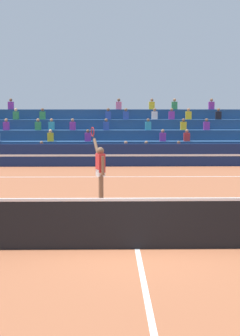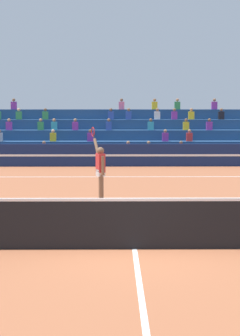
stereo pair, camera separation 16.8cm
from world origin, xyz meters
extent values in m
plane|color=#AD603D|center=(0.00, 0.00, 0.00)|extent=(120.00, 120.00, 0.00)
cube|color=white|center=(0.00, 11.90, 0.00)|extent=(11.00, 0.10, 0.01)
cube|color=white|center=(0.00, 6.43, 0.00)|extent=(8.25, 0.10, 0.01)
cube|color=white|center=(0.00, 0.00, 0.00)|extent=(0.10, 12.85, 0.01)
cube|color=black|center=(0.00, 0.00, 0.50)|extent=(11.90, 0.02, 1.00)
cube|color=white|center=(0.00, 0.00, 1.03)|extent=(11.90, 0.04, 0.06)
cube|color=navy|center=(0.00, 16.05, 0.55)|extent=(18.00, 0.24, 1.10)
cube|color=white|center=(0.00, 15.92, 0.55)|extent=(18.00, 0.02, 0.10)
cube|color=navy|center=(0.00, 17.33, 0.28)|extent=(18.69, 0.95, 0.55)
cube|color=pink|center=(0.28, 17.16, 0.77)|extent=(0.32, 0.22, 0.44)
sphere|color=#9E7051|center=(0.28, 17.16, 1.09)|extent=(0.18, 0.18, 0.18)
cube|color=black|center=(1.32, 17.16, 0.77)|extent=(0.32, 0.22, 0.44)
sphere|color=#9E7051|center=(1.32, 17.16, 1.09)|extent=(0.18, 0.18, 0.18)
cube|color=red|center=(2.97, 17.16, 0.77)|extent=(0.32, 0.22, 0.44)
sphere|color=brown|center=(2.97, 17.16, 1.09)|extent=(0.18, 0.18, 0.18)
cube|color=purple|center=(-4.00, 17.16, 0.77)|extent=(0.32, 0.22, 0.44)
sphere|color=brown|center=(-4.00, 17.16, 1.09)|extent=(0.18, 0.18, 0.18)
cube|color=navy|center=(0.00, 18.28, 0.55)|extent=(18.69, 0.95, 1.10)
cube|color=purple|center=(-1.69, 18.11, 1.32)|extent=(0.32, 0.22, 0.44)
sphere|color=brown|center=(-1.69, 18.11, 1.64)|extent=(0.18, 0.18, 0.18)
cube|color=yellow|center=(-3.64, 18.11, 1.32)|extent=(0.32, 0.22, 0.44)
sphere|color=tan|center=(-3.64, 18.11, 1.64)|extent=(0.18, 0.18, 0.18)
cube|color=purple|center=(2.25, 18.11, 1.32)|extent=(0.32, 0.22, 0.44)
sphere|color=#9E7051|center=(2.25, 18.11, 1.64)|extent=(0.18, 0.18, 0.18)
cube|color=red|center=(3.51, 18.11, 1.32)|extent=(0.32, 0.22, 0.44)
sphere|color=#9E7051|center=(3.51, 18.11, 1.64)|extent=(0.18, 0.18, 0.18)
cube|color=navy|center=(0.00, 19.23, 0.83)|extent=(18.69, 0.95, 1.65)
cube|color=yellow|center=(3.45, 19.06, 1.87)|extent=(0.32, 0.22, 0.44)
sphere|color=brown|center=(3.45, 19.06, 2.19)|extent=(0.18, 0.18, 0.18)
cube|color=#338C4C|center=(-4.40, 19.06, 1.87)|extent=(0.32, 0.22, 0.44)
sphere|color=#9E7051|center=(-4.40, 19.06, 2.19)|extent=(0.18, 0.18, 0.18)
cube|color=teal|center=(-3.68, 19.06, 1.87)|extent=(0.32, 0.22, 0.44)
sphere|color=#9E7051|center=(-3.68, 19.06, 2.19)|extent=(0.18, 0.18, 0.18)
cube|color=teal|center=(1.54, 19.06, 1.87)|extent=(0.32, 0.22, 0.44)
sphere|color=brown|center=(1.54, 19.06, 2.19)|extent=(0.18, 0.18, 0.18)
cube|color=purple|center=(-2.54, 19.06, 1.87)|extent=(0.32, 0.22, 0.44)
sphere|color=#9E7051|center=(-2.54, 19.06, 2.19)|extent=(0.18, 0.18, 0.18)
cube|color=#2D4CA5|center=(-0.73, 19.06, 1.87)|extent=(0.32, 0.22, 0.44)
sphere|color=brown|center=(-0.73, 19.06, 2.19)|extent=(0.18, 0.18, 0.18)
cube|color=purple|center=(-6.11, 19.06, 1.87)|extent=(0.32, 0.22, 0.44)
sphere|color=#9E7051|center=(-6.11, 19.06, 2.19)|extent=(0.18, 0.18, 0.18)
cube|color=purple|center=(4.71, 19.06, 1.87)|extent=(0.32, 0.22, 0.44)
sphere|color=brown|center=(4.71, 19.06, 2.19)|extent=(0.18, 0.18, 0.18)
cube|color=navy|center=(0.00, 20.18, 1.10)|extent=(18.69, 0.95, 2.20)
cube|color=black|center=(5.53, 20.01, 2.42)|extent=(0.32, 0.22, 0.44)
sphere|color=brown|center=(5.53, 20.01, 2.74)|extent=(0.18, 0.18, 0.18)
cube|color=yellow|center=(3.86, 20.01, 2.42)|extent=(0.32, 0.22, 0.44)
sphere|color=#9E7051|center=(3.86, 20.01, 2.74)|extent=(0.18, 0.18, 0.18)
cube|color=#338C4C|center=(-5.73, 20.01, 2.42)|extent=(0.32, 0.22, 0.44)
sphere|color=tan|center=(-5.73, 20.01, 2.74)|extent=(0.18, 0.18, 0.18)
cube|color=silver|center=(1.96, 20.01, 2.42)|extent=(0.32, 0.22, 0.44)
sphere|color=brown|center=(1.96, 20.01, 2.74)|extent=(0.18, 0.18, 0.18)
cube|color=#338C4C|center=(-4.26, 20.01, 2.42)|extent=(0.32, 0.22, 0.44)
sphere|color=brown|center=(-4.26, 20.01, 2.74)|extent=(0.18, 0.18, 0.18)
cube|color=#2D4CA5|center=(0.36, 20.01, 2.42)|extent=(0.32, 0.22, 0.44)
sphere|color=brown|center=(0.36, 20.01, 2.74)|extent=(0.18, 0.18, 0.18)
cube|color=#2D4CA5|center=(-0.62, 20.01, 2.42)|extent=(0.32, 0.22, 0.44)
sphere|color=brown|center=(-0.62, 20.01, 2.74)|extent=(0.18, 0.18, 0.18)
cube|color=purple|center=(2.91, 20.01, 2.42)|extent=(0.32, 0.22, 0.44)
sphere|color=brown|center=(2.91, 20.01, 2.74)|extent=(0.18, 0.18, 0.18)
cube|color=navy|center=(0.00, 21.13, 1.38)|extent=(18.69, 0.95, 2.75)
cube|color=purple|center=(-6.17, 20.96, 2.97)|extent=(0.32, 0.22, 0.44)
sphere|color=brown|center=(-6.17, 20.96, 3.29)|extent=(0.18, 0.18, 0.18)
cube|color=#338C4C|center=(3.18, 20.96, 2.97)|extent=(0.32, 0.22, 0.44)
sphere|color=#9E7051|center=(3.18, 20.96, 3.29)|extent=(0.18, 0.18, 0.18)
cube|color=purple|center=(5.30, 20.96, 2.97)|extent=(0.32, 0.22, 0.44)
sphere|color=brown|center=(5.30, 20.96, 3.29)|extent=(0.18, 0.18, 0.18)
cube|color=pink|center=(-0.02, 20.96, 2.97)|extent=(0.32, 0.22, 0.44)
sphere|color=brown|center=(-0.02, 20.96, 3.29)|extent=(0.18, 0.18, 0.18)
cube|color=yellow|center=(1.88, 20.96, 2.97)|extent=(0.32, 0.22, 0.44)
sphere|color=brown|center=(1.88, 20.96, 3.29)|extent=(0.18, 0.18, 0.18)
cylinder|color=brown|center=(-0.82, 5.36, 0.45)|extent=(0.14, 0.14, 0.90)
cylinder|color=brown|center=(-0.82, 5.59, 0.45)|extent=(0.14, 0.14, 0.90)
cube|color=white|center=(-0.84, 5.46, 0.94)|extent=(0.29, 0.37, 0.20)
cube|color=red|center=(-0.84, 5.46, 1.24)|extent=(0.31, 0.41, 0.56)
sphere|color=brown|center=(-0.84, 5.46, 1.60)|extent=(0.22, 0.22, 0.22)
cube|color=white|center=(-0.86, 5.35, 0.04)|extent=(0.28, 0.20, 0.09)
cube|color=white|center=(-0.86, 5.58, 0.04)|extent=(0.28, 0.20, 0.09)
cylinder|color=brown|center=(-0.76, 5.23, 1.18)|extent=(0.09, 0.09, 0.56)
cylinder|color=brown|center=(-0.97, 5.85, 1.69)|extent=(0.23, 0.46, 0.52)
cylinder|color=black|center=(-1.05, 6.09, 2.00)|extent=(0.08, 0.17, 0.19)
torus|color=#B21E1E|center=(-1.09, 6.20, 2.14)|extent=(0.17, 0.42, 0.43)
sphere|color=#C6DB33|center=(1.02, 2.21, 0.03)|extent=(0.07, 0.07, 0.07)
camera|label=1|loc=(-0.57, -11.29, 2.92)|focal=60.00mm
camera|label=2|loc=(-0.41, -11.29, 2.92)|focal=60.00mm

